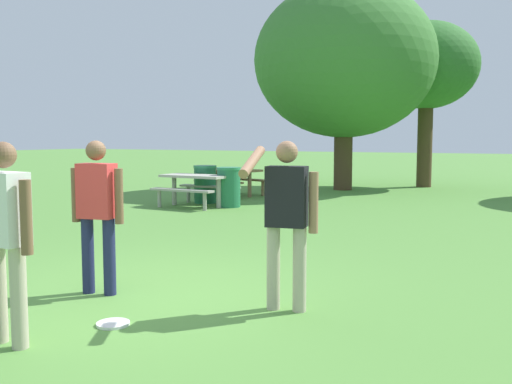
% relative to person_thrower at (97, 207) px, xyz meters
% --- Properties ---
extents(ground_plane, '(120.00, 120.00, 0.00)m').
position_rel_person_thrower_xyz_m(ground_plane, '(0.45, 0.13, -0.94)').
color(ground_plane, '#568E3D').
extents(person_thrower, '(0.60, 0.29, 1.64)m').
position_rel_person_thrower_xyz_m(person_thrower, '(0.00, 0.00, 0.00)').
color(person_thrower, '#1E234C').
rests_on(person_thrower, ground).
extents(person_catcher, '(0.60, 0.75, 1.64)m').
position_rel_person_thrower_xyz_m(person_catcher, '(2.03, 0.38, 0.02)').
color(person_catcher, '#B7AD93').
rests_on(person_catcher, ground).
extents(person_bystander, '(0.61, 0.25, 1.64)m').
position_rel_person_thrower_xyz_m(person_bystander, '(0.44, -1.51, 0.00)').
color(person_bystander, '#B7AD93').
rests_on(person_bystander, ground).
extents(frisbee, '(0.30, 0.30, 0.03)m').
position_rel_person_thrower_xyz_m(frisbee, '(0.84, -0.74, -0.93)').
color(frisbee, white).
rests_on(frisbee, ground).
extents(picnic_table_near, '(1.76, 1.49, 0.77)m').
position_rel_person_thrower_xyz_m(picnic_table_near, '(-3.46, 7.11, -0.38)').
color(picnic_table_near, '#B2ADA3').
rests_on(picnic_table_near, ground).
extents(picnic_table_far, '(1.97, 1.76, 0.77)m').
position_rel_person_thrower_xyz_m(picnic_table_far, '(-3.97, 9.75, -0.38)').
color(picnic_table_far, olive).
rests_on(picnic_table_far, ground).
extents(trash_can_beside_table, '(0.59, 0.59, 0.96)m').
position_rel_person_thrower_xyz_m(trash_can_beside_table, '(-3.67, 7.86, -0.46)').
color(trash_can_beside_table, '#1E663D').
rests_on(trash_can_beside_table, ground).
extents(trash_can_further_along, '(0.59, 0.59, 0.96)m').
position_rel_person_thrower_xyz_m(trash_can_further_along, '(-2.70, 7.38, -0.46)').
color(trash_can_further_along, '#237047').
rests_on(trash_can_further_along, ground).
extents(tree_tall_left, '(5.70, 5.70, 6.51)m').
position_rel_person_thrower_xyz_m(tree_tall_left, '(-1.78, 13.08, 3.13)').
color(tree_tall_left, '#4C3823').
rests_on(tree_tall_left, ground).
extents(tree_broad_center, '(3.41, 3.41, 5.52)m').
position_rel_person_thrower_xyz_m(tree_broad_center, '(0.30, 15.39, 3.08)').
color(tree_broad_center, '#4C3823').
rests_on(tree_broad_center, ground).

